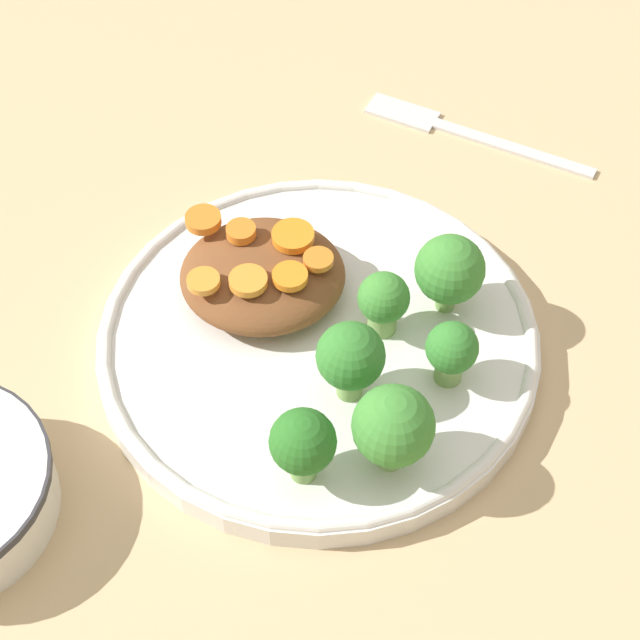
# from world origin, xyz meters

# --- Properties ---
(ground_plane) EXTENTS (4.00, 4.00, 0.00)m
(ground_plane) POSITION_xyz_m (0.00, 0.00, 0.00)
(ground_plane) COLOR tan
(plate) EXTENTS (0.28, 0.28, 0.02)m
(plate) POSITION_xyz_m (0.00, 0.00, 0.01)
(plate) COLOR silver
(plate) RESTS_ON ground_plane
(stew_mound) EXTENTS (0.10, 0.11, 0.03)m
(stew_mound) POSITION_xyz_m (0.04, 0.04, 0.03)
(stew_mound) COLOR brown
(stew_mound) RESTS_ON plate
(broccoli_floret_0) EXTENTS (0.05, 0.05, 0.06)m
(broccoli_floret_0) POSITION_xyz_m (-0.09, -0.04, 0.05)
(broccoli_floret_0) COLOR #7FA85B
(broccoli_floret_0) RESTS_ON plate
(broccoli_floret_1) EXTENTS (0.03, 0.03, 0.05)m
(broccoli_floret_1) POSITION_xyz_m (0.01, -0.04, 0.04)
(broccoli_floret_1) COLOR #759E51
(broccoli_floret_1) RESTS_ON plate
(broccoli_floret_2) EXTENTS (0.04, 0.04, 0.06)m
(broccoli_floret_2) POSITION_xyz_m (-0.04, -0.02, 0.05)
(broccoli_floret_2) COLOR #759E51
(broccoli_floret_2) RESTS_ON plate
(broccoli_floret_3) EXTENTS (0.04, 0.04, 0.06)m
(broccoli_floret_3) POSITION_xyz_m (0.02, -0.08, 0.05)
(broccoli_floret_3) COLOR #759E51
(broccoli_floret_3) RESTS_ON plate
(broccoli_floret_4) EXTENTS (0.03, 0.03, 0.05)m
(broccoli_floret_4) POSITION_xyz_m (-0.03, -0.08, 0.04)
(broccoli_floret_4) COLOR #759E51
(broccoli_floret_4) RESTS_ON plate
(broccoli_floret_5) EXTENTS (0.04, 0.04, 0.05)m
(broccoli_floret_5) POSITION_xyz_m (-0.10, 0.01, 0.05)
(broccoli_floret_5) COLOR #759E51
(broccoli_floret_5) RESTS_ON plate
(carrot_slice_0) EXTENTS (0.02, 0.02, 0.01)m
(carrot_slice_0) POSITION_xyz_m (0.02, 0.04, 0.05)
(carrot_slice_0) COLOR orange
(carrot_slice_0) RESTS_ON stew_mound
(carrot_slice_1) EXTENTS (0.03, 0.03, 0.01)m
(carrot_slice_1) POSITION_xyz_m (0.05, 0.02, 0.05)
(carrot_slice_1) COLOR orange
(carrot_slice_1) RESTS_ON stew_mound
(carrot_slice_2) EXTENTS (0.02, 0.02, 0.01)m
(carrot_slice_2) POSITION_xyz_m (0.06, 0.05, 0.05)
(carrot_slice_2) COLOR orange
(carrot_slice_2) RESTS_ON stew_mound
(carrot_slice_3) EXTENTS (0.02, 0.02, 0.01)m
(carrot_slice_3) POSITION_xyz_m (0.07, 0.07, 0.05)
(carrot_slice_3) COLOR orange
(carrot_slice_3) RESTS_ON stew_mound
(carrot_slice_4) EXTENTS (0.02, 0.02, 0.01)m
(carrot_slice_4) POSITION_xyz_m (0.02, 0.02, 0.05)
(carrot_slice_4) COLOR orange
(carrot_slice_4) RESTS_ON stew_mound
(carrot_slice_5) EXTENTS (0.02, 0.02, 0.00)m
(carrot_slice_5) POSITION_xyz_m (0.02, 0.07, 0.05)
(carrot_slice_5) COLOR orange
(carrot_slice_5) RESTS_ON stew_mound
(carrot_slice_6) EXTENTS (0.02, 0.02, 0.00)m
(carrot_slice_6) POSITION_xyz_m (0.03, -0.00, 0.05)
(carrot_slice_6) COLOR orange
(carrot_slice_6) RESTS_ON stew_mound
(fork) EXTENTS (0.10, 0.17, 0.01)m
(fork) POSITION_xyz_m (0.21, -0.11, 0.00)
(fork) COLOR silver
(fork) RESTS_ON ground_plane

